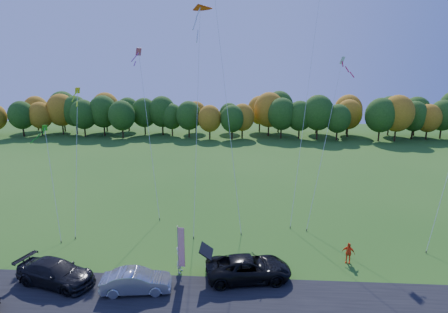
# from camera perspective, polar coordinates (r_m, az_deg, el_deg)

# --- Properties ---
(ground) EXTENTS (160.00, 160.00, 0.00)m
(ground) POSITION_cam_1_polar(r_m,az_deg,el_deg) (26.57, -0.85, -17.92)
(ground) COLOR #235516
(asphalt_strip) EXTENTS (90.00, 6.00, 0.01)m
(asphalt_strip) POSITION_cam_1_polar(r_m,az_deg,el_deg) (23.25, -1.67, -22.99)
(asphalt_strip) COLOR black
(asphalt_strip) RESTS_ON ground
(tree_line) EXTENTS (116.00, 12.00, 10.00)m
(tree_line) POSITION_cam_1_polar(r_m,az_deg,el_deg) (78.92, 2.22, 3.11)
(tree_line) COLOR #1E4711
(tree_line) RESTS_ON ground
(black_suv) EXTENTS (6.19, 3.60, 1.62)m
(black_suv) POSITION_cam_1_polar(r_m,az_deg,el_deg) (25.20, 4.04, -17.68)
(black_suv) COLOR black
(black_suv) RESTS_ON ground
(silver_sedan) EXTENTS (4.64, 2.18, 1.47)m
(silver_sedan) POSITION_cam_1_polar(r_m,az_deg,el_deg) (24.60, -14.12, -19.12)
(silver_sedan) COLOR #A8A9AD
(silver_sedan) RESTS_ON ground
(dark_truck_a) EXTENTS (5.86, 3.58, 1.59)m
(dark_truck_a) POSITION_cam_1_polar(r_m,az_deg,el_deg) (27.14, -25.79, -16.71)
(dark_truck_a) COLOR black
(dark_truck_a) RESTS_ON ground
(person_tailgate_a) EXTENTS (0.61, 0.79, 1.94)m
(person_tailgate_a) POSITION_cam_1_polar(r_m,az_deg,el_deg) (25.97, -7.18, -16.34)
(person_tailgate_a) COLOR silver
(person_tailgate_a) RESTS_ON ground
(person_tailgate_b) EXTENTS (0.86, 0.95, 1.61)m
(person_tailgate_b) POSITION_cam_1_polar(r_m,az_deg,el_deg) (26.06, -2.37, -16.54)
(person_tailgate_b) COLOR gray
(person_tailgate_b) RESTS_ON ground
(person_east) EXTENTS (1.01, 0.71, 1.59)m
(person_east) POSITION_cam_1_polar(r_m,az_deg,el_deg) (28.54, 19.62, -14.59)
(person_east) COLOR #F44B17
(person_east) RESTS_ON ground
(feather_flag) EXTENTS (0.50, 0.16, 3.82)m
(feather_flag) POSITION_cam_1_polar(r_m,az_deg,el_deg) (24.71, -7.11, -14.40)
(feather_flag) COLOR #999999
(feather_flag) RESTS_ON ground
(kite_delta_blue) EXTENTS (5.75, 10.81, 32.64)m
(kite_delta_blue) POSITION_cam_1_polar(r_m,az_deg,el_deg) (33.38, -0.55, 16.83)
(kite_delta_blue) COLOR #4C3F33
(kite_delta_blue) RESTS_ON ground
(kite_parafoil_orange) EXTENTS (6.08, 13.82, 25.69)m
(kite_parafoil_orange) POSITION_cam_1_polar(r_m,az_deg,el_deg) (37.19, 13.60, 11.14)
(kite_parafoil_orange) COLOR #4C3F33
(kite_parafoil_orange) RESTS_ON ground
(kite_delta_red) EXTENTS (2.26, 10.00, 21.53)m
(kite_delta_red) POSITION_cam_1_polar(r_m,az_deg,el_deg) (33.05, -4.35, 10.75)
(kite_delta_red) COLOR #4C3F33
(kite_delta_red) RESTS_ON ground
(kite_diamond_yellow) EXTENTS (2.73, 7.92, 12.84)m
(kite_diamond_yellow) POSITION_cam_1_polar(r_m,az_deg,el_deg) (34.99, -22.95, -0.24)
(kite_diamond_yellow) COLOR #4C3F33
(kite_diamond_yellow) RESTS_ON ground
(kite_diamond_green) EXTENTS (3.79, 5.53, 9.52)m
(kite_diamond_green) POSITION_cam_1_polar(r_m,az_deg,el_deg) (34.34, -26.21, -3.66)
(kite_diamond_green) COLOR #4C3F33
(kite_diamond_green) RESTS_ON ground
(kite_diamond_white) EXTENTS (4.65, 8.11, 15.92)m
(kite_diamond_white) POSITION_cam_1_polar(r_m,az_deg,el_deg) (34.67, 16.25, 2.62)
(kite_diamond_white) COLOR #4C3F33
(kite_diamond_white) RESTS_ON ground
(kite_diamond_pink) EXTENTS (3.66, 6.59, 16.83)m
(kite_diamond_pink) POSITION_cam_1_polar(r_m,az_deg,el_deg) (35.86, -12.20, 3.93)
(kite_diamond_pink) COLOR #4C3F33
(kite_diamond_pink) RESTS_ON ground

